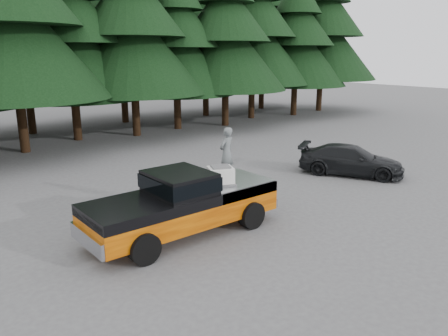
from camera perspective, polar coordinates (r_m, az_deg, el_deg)
ground at (r=13.51m, az=-3.22°, el=-7.89°), size 120.00×120.00×0.00m
pickup_truck at (r=12.95m, az=-5.36°, el=-5.80°), size 6.00×2.04×1.33m
truck_cab at (r=12.59m, az=-5.84°, el=-1.81°), size 1.66×1.90×0.59m
air_compressor at (r=13.25m, az=-0.45°, el=-1.07°), size 0.92×0.86×0.51m
man_on_bed at (r=13.89m, az=0.33°, el=2.05°), size 0.67×0.53×1.62m
parked_car at (r=19.92m, az=16.23°, el=1.00°), size 3.71×4.78×1.29m
treeline at (r=28.47m, az=-24.86°, el=18.65°), size 60.15×16.05×17.50m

